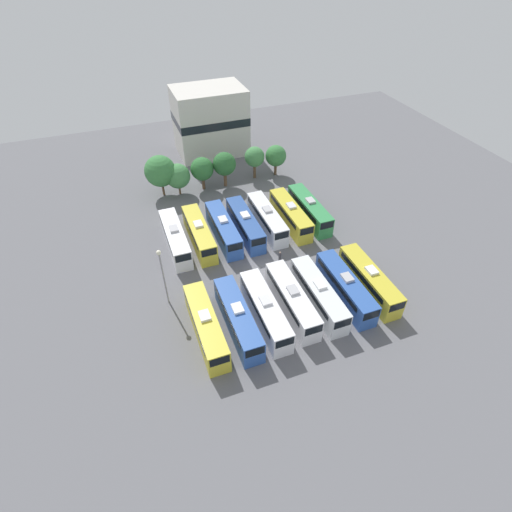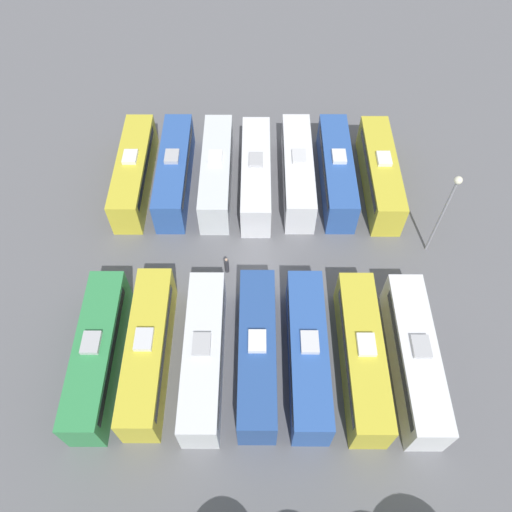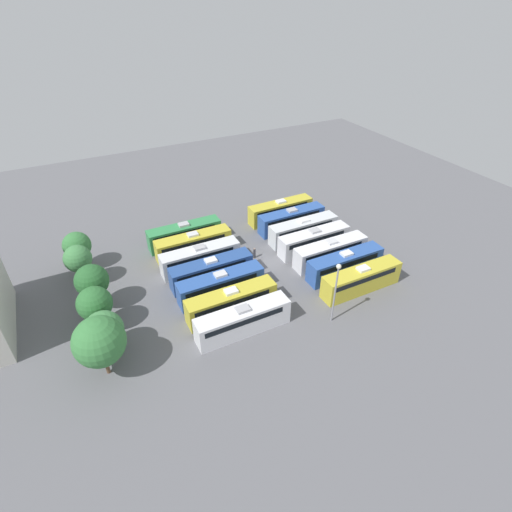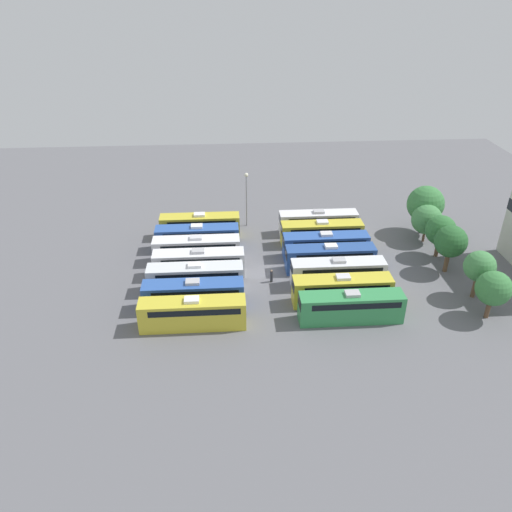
{
  "view_description": "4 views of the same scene",
  "coord_description": "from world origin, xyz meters",
  "px_view_note": "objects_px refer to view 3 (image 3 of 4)",
  "views": [
    {
      "loc": [
        -16.15,
        -38.89,
        38.2
      ],
      "look_at": [
        -1.18,
        1.03,
        1.68
      ],
      "focal_mm": 28.0,
      "sensor_mm": 36.0,
      "label": 1
    },
    {
      "loc": [
        -0.09,
        22.96,
        34.08
      ],
      "look_at": [
        -0.02,
        1.37,
        3.18
      ],
      "focal_mm": 35.0,
      "sensor_mm": 36.0,
      "label": 2
    },
    {
      "loc": [
        -42.56,
        23.32,
        34.71
      ],
      "look_at": [
        -0.26,
        1.7,
        2.2
      ],
      "focal_mm": 28.0,
      "sensor_mm": 36.0,
      "label": 3
    },
    {
      "loc": [
        55.84,
        -4.97,
        33.92
      ],
      "look_at": [
        1.15,
        -1.25,
        3.15
      ],
      "focal_mm": 35.0,
      "sensor_mm": 36.0,
      "label": 4
    }
  ],
  "objects_px": {
    "bus_4": "(303,229)",
    "tree_0": "(99,342)",
    "bus_5": "(291,219)",
    "bus_10": "(211,270)",
    "bus_3": "(314,240)",
    "tree_4": "(78,259)",
    "bus_6": "(280,210)",
    "light_pole": "(336,284)",
    "bus_7": "(243,320)",
    "tree_5": "(77,246)",
    "bus_13": "(184,234)",
    "bus_8": "(231,302)",
    "worker_person": "(254,253)",
    "bus_9": "(221,285)",
    "tree_3": "(92,281)",
    "bus_1": "(345,263)",
    "bus_2": "(330,251)",
    "bus_0": "(361,279)",
    "tree_2": "(95,304)",
    "bus_11": "(200,257)",
    "tree_1": "(104,330)",
    "bus_12": "(193,244)"
  },
  "relations": [
    {
      "from": "bus_2",
      "to": "bus_6",
      "type": "height_order",
      "value": "same"
    },
    {
      "from": "bus_4",
      "to": "worker_person",
      "type": "relative_size",
      "value": 6.72
    },
    {
      "from": "tree_4",
      "to": "tree_3",
      "type": "bearing_deg",
      "value": -171.15
    },
    {
      "from": "bus_1",
      "to": "bus_12",
      "type": "bearing_deg",
      "value": 49.85
    },
    {
      "from": "bus_8",
      "to": "bus_10",
      "type": "xyz_separation_m",
      "value": [
        7.27,
        -0.23,
        0.0
      ]
    },
    {
      "from": "bus_7",
      "to": "tree_0",
      "type": "xyz_separation_m",
      "value": [
        1.03,
        15.57,
        2.86
      ]
    },
    {
      "from": "bus_11",
      "to": "bus_0",
      "type": "bearing_deg",
      "value": -129.94
    },
    {
      "from": "bus_0",
      "to": "bus_6",
      "type": "xyz_separation_m",
      "value": [
        22.06,
        -0.15,
        0.0
      ]
    },
    {
      "from": "bus_5",
      "to": "bus_10",
      "type": "xyz_separation_m",
      "value": [
        -7.47,
        17.49,
        0.0
      ]
    },
    {
      "from": "bus_1",
      "to": "tree_3",
      "type": "xyz_separation_m",
      "value": [
        8.51,
        32.63,
        2.54
      ]
    },
    {
      "from": "bus_5",
      "to": "bus_10",
      "type": "height_order",
      "value": "same"
    },
    {
      "from": "bus_13",
      "to": "worker_person",
      "type": "relative_size",
      "value": 6.72
    },
    {
      "from": "bus_2",
      "to": "tree_4",
      "type": "height_order",
      "value": "tree_4"
    },
    {
      "from": "bus_10",
      "to": "worker_person",
      "type": "relative_size",
      "value": 6.72
    },
    {
      "from": "bus_7",
      "to": "tree_3",
      "type": "xyz_separation_m",
      "value": [
        12.3,
        14.73,
        2.54
      ]
    },
    {
      "from": "bus_3",
      "to": "tree_4",
      "type": "height_order",
      "value": "tree_4"
    },
    {
      "from": "bus_4",
      "to": "tree_5",
      "type": "bearing_deg",
      "value": 76.45
    },
    {
      "from": "bus_13",
      "to": "tree_5",
      "type": "relative_size",
      "value": 1.99
    },
    {
      "from": "bus_5",
      "to": "tree_4",
      "type": "xyz_separation_m",
      "value": [
        0.04,
        33.53,
        2.4
      ]
    },
    {
      "from": "bus_8",
      "to": "light_pole",
      "type": "relative_size",
      "value": 1.36
    },
    {
      "from": "light_pole",
      "to": "tree_3",
      "type": "distance_m",
      "value": 29.79
    },
    {
      "from": "bus_8",
      "to": "bus_11",
      "type": "xyz_separation_m",
      "value": [
        10.98,
        0.01,
        0.0
      ]
    },
    {
      "from": "bus_4",
      "to": "tree_0",
      "type": "height_order",
      "value": "tree_0"
    },
    {
      "from": "bus_1",
      "to": "tree_5",
      "type": "distance_m",
      "value": 38.27
    },
    {
      "from": "bus_9",
      "to": "tree_1",
      "type": "relative_size",
      "value": 2.04
    },
    {
      "from": "bus_7",
      "to": "tree_5",
      "type": "bearing_deg",
      "value": 34.32
    },
    {
      "from": "bus_12",
      "to": "tree_2",
      "type": "xyz_separation_m",
      "value": [
        -10.24,
        15.57,
        2.13
      ]
    },
    {
      "from": "tree_2",
      "to": "worker_person",
      "type": "bearing_deg",
      "value": -77.74
    },
    {
      "from": "bus_6",
      "to": "bus_1",
      "type": "bearing_deg",
      "value": -179.68
    },
    {
      "from": "bus_9",
      "to": "tree_5",
      "type": "bearing_deg",
      "value": 45.94
    },
    {
      "from": "worker_person",
      "to": "bus_13",
      "type": "bearing_deg",
      "value": 43.2
    },
    {
      "from": "bus_11",
      "to": "bus_2",
      "type": "bearing_deg",
      "value": -112.38
    },
    {
      "from": "bus_6",
      "to": "bus_13",
      "type": "xyz_separation_m",
      "value": [
        0.0,
        17.58,
        0.0
      ]
    },
    {
      "from": "bus_6",
      "to": "light_pole",
      "type": "height_order",
      "value": "light_pole"
    },
    {
      "from": "bus_2",
      "to": "bus_7",
      "type": "bearing_deg",
      "value": 112.13
    },
    {
      "from": "bus_8",
      "to": "tree_1",
      "type": "bearing_deg",
      "value": 89.23
    },
    {
      "from": "bus_10",
      "to": "worker_person",
      "type": "bearing_deg",
      "value": -72.79
    },
    {
      "from": "bus_9",
      "to": "tree_3",
      "type": "distance_m",
      "value": 16.01
    },
    {
      "from": "bus_5",
      "to": "bus_11",
      "type": "height_order",
      "value": "same"
    },
    {
      "from": "bus_1",
      "to": "bus_5",
      "type": "distance_m",
      "value": 14.57
    },
    {
      "from": "tree_3",
      "to": "bus_1",
      "type": "bearing_deg",
      "value": -104.62
    },
    {
      "from": "light_pole",
      "to": "worker_person",
      "type": "bearing_deg",
      "value": 7.79
    },
    {
      "from": "tree_3",
      "to": "bus_9",
      "type": "bearing_deg",
      "value": -108.15
    },
    {
      "from": "bus_7",
      "to": "tree_0",
      "type": "height_order",
      "value": "tree_0"
    },
    {
      "from": "bus_9",
      "to": "bus_10",
      "type": "xyz_separation_m",
      "value": [
        3.51,
        -0.06,
        0.0
      ]
    },
    {
      "from": "bus_3",
      "to": "tree_4",
      "type": "distance_m",
      "value": 34.04
    },
    {
      "from": "bus_13",
      "to": "tree_5",
      "type": "xyz_separation_m",
      "value": [
        0.57,
        15.61,
        2.03
      ]
    },
    {
      "from": "bus_9",
      "to": "tree_1",
      "type": "xyz_separation_m",
      "value": [
        -3.56,
        15.19,
        1.7
      ]
    },
    {
      "from": "bus_0",
      "to": "tree_2",
      "type": "xyz_separation_m",
      "value": [
        8.34,
        32.75,
        2.13
      ]
    },
    {
      "from": "tree_0",
      "to": "tree_4",
      "type": "height_order",
      "value": "tree_0"
    }
  ]
}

